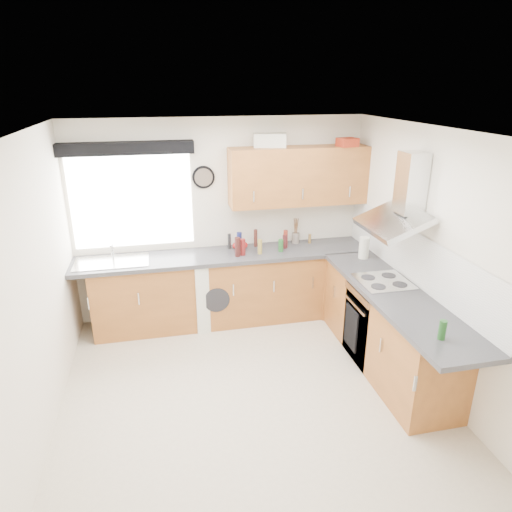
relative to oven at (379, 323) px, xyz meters
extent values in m
plane|color=beige|center=(-1.50, -0.30, -0.42)|extent=(3.60, 3.60, 0.00)
cube|color=white|center=(-1.50, -0.30, 2.08)|extent=(3.60, 3.60, 0.02)
cube|color=silver|center=(-1.50, 1.50, 0.82)|extent=(3.60, 0.02, 2.50)
cube|color=silver|center=(-1.50, -2.10, 0.82)|extent=(3.60, 0.02, 2.50)
cube|color=silver|center=(-3.30, -0.30, 0.82)|extent=(0.02, 3.60, 2.50)
cube|color=silver|center=(0.30, -0.30, 0.82)|extent=(0.02, 3.60, 2.50)
cube|color=silver|center=(-2.55, 1.49, 1.12)|extent=(1.40, 0.02, 1.10)
cube|color=black|center=(-2.55, 1.40, 1.76)|extent=(1.50, 0.18, 0.14)
cube|color=white|center=(0.29, 0.00, 0.75)|extent=(0.01, 3.00, 0.54)
cube|color=brown|center=(-1.60, 1.21, 0.01)|extent=(3.00, 0.58, 0.86)
cube|color=brown|center=(0.00, 1.20, 0.01)|extent=(0.60, 0.60, 0.86)
cube|color=brown|center=(0.01, -0.15, 0.01)|extent=(0.58, 2.10, 0.86)
cube|color=#313135|center=(-1.50, 1.20, 0.46)|extent=(3.60, 0.62, 0.05)
cube|color=#313135|center=(0.00, -0.30, 0.46)|extent=(0.62, 2.42, 0.05)
cube|color=black|center=(0.00, 0.00, 0.00)|extent=(0.56, 0.58, 0.85)
cube|color=silver|center=(0.00, 0.00, 0.49)|extent=(0.52, 0.52, 0.01)
cube|color=brown|center=(-0.55, 1.32, 1.38)|extent=(1.70, 0.35, 0.70)
cube|color=silver|center=(-1.65, 1.22, 0.00)|extent=(0.67, 0.65, 0.86)
cylinder|color=black|center=(-1.69, 1.46, 1.38)|extent=(0.27, 0.04, 0.27)
cube|color=silver|center=(-0.89, 1.42, 1.80)|extent=(0.43, 0.35, 0.16)
cube|color=#9E2A14|center=(0.01, 1.22, 1.78)|extent=(0.25, 0.22, 0.10)
cylinder|color=slate|center=(-0.54, 1.40, 0.55)|extent=(0.11, 0.11, 0.14)
cylinder|color=silver|center=(0.09, 0.70, 0.61)|extent=(0.15, 0.15, 0.26)
cylinder|color=#471F19|center=(-1.07, 1.38, 0.60)|extent=(0.05, 0.05, 0.22)
cylinder|color=navy|center=(-1.31, 1.28, 0.59)|extent=(0.04, 0.04, 0.21)
cylinder|color=#1E5522|center=(-0.81, 1.13, 0.56)|extent=(0.06, 0.06, 0.15)
cylinder|color=brown|center=(-0.36, 1.35, 0.55)|extent=(0.04, 0.04, 0.12)
cylinder|color=olive|center=(-1.08, 1.10, 0.58)|extent=(0.05, 0.05, 0.18)
cylinder|color=black|center=(-1.41, 1.37, 0.58)|extent=(0.04, 0.04, 0.19)
cylinder|color=maroon|center=(-1.29, 1.11, 0.59)|extent=(0.07, 0.07, 0.20)
cylinder|color=maroon|center=(-0.71, 1.26, 0.60)|extent=(0.06, 0.06, 0.23)
cylinder|color=#151A48|center=(-1.31, 1.24, 0.61)|extent=(0.06, 0.06, 0.24)
cylinder|color=#361413|center=(-1.36, 1.08, 0.60)|extent=(0.07, 0.07, 0.24)
cylinder|color=#4A1A1B|center=(-0.73, 1.23, 0.57)|extent=(0.06, 0.06, 0.17)
cylinder|color=#1A4A1C|center=(-0.07, -1.14, 0.57)|extent=(0.06, 0.06, 0.17)
camera|label=1|loc=(-2.24, -3.98, 2.44)|focal=32.00mm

